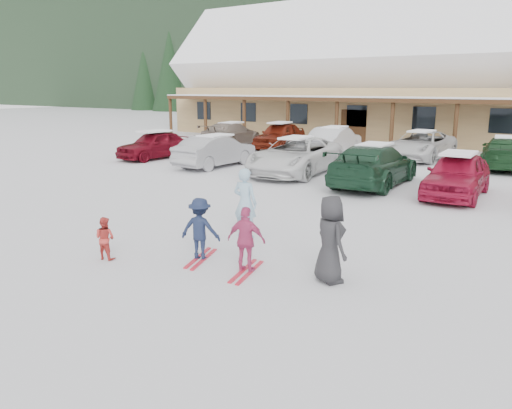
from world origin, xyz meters
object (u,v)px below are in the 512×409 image
Objects in this scene: adult_skier at (245,203)px; parked_car_2 at (296,156)px; parked_car_4 at (457,175)px; parked_car_8 at (280,135)px; parked_car_0 at (155,145)px; parked_car_10 at (420,145)px; day_lodge at (357,83)px; parked_car_1 at (216,151)px; parked_car_11 at (505,153)px; child_navy at (200,229)px; parked_car_9 at (334,141)px; parked_car_3 at (374,165)px; parked_car_7 at (231,134)px; bystander_dark at (330,239)px; toddler_red at (105,238)px; child_magenta at (246,240)px.

adult_skier is 9.50m from parked_car_2.
parked_car_8 reaches higher than parked_car_4.
parked_car_0 is 13.77m from parked_car_10.
parked_car_4 is 9.14m from parked_car_10.
day_lodge reaches higher than parked_car_1.
parked_car_1 is 13.31m from parked_car_11.
adult_skier reaches higher than child_navy.
child_navy is 17.92m from parked_car_9.
parked_car_11 is (0.35, 7.53, -0.02)m from parked_car_4.
parked_car_10 is at bearing -131.48° from parked_car_1.
parked_car_11 reaches higher than child_navy.
parked_car_4 is at bearing 178.46° from parked_car_1.
parked_car_1 is 0.83× the size of parked_car_3.
parked_car_3 reaches higher than parked_car_11.
parked_car_7 is at bearing -109.02° from day_lodge.
parked_car_8 is 4.26m from parked_car_9.
parked_car_1 is 10.66m from parked_car_10.
bystander_dark is 16.94m from parked_car_11.
adult_skier is 19.99m from parked_car_7.
toddler_red is at bearing 15.45° from child_navy.
parked_car_0 is 0.85× the size of parked_car_11.
bystander_dark reaches higher than parked_car_0.
child_magenta is at bearing -81.06° from parked_car_10.
day_lodge is 11.92m from parked_car_7.
parked_car_9 is at bearing -111.20° from parked_car_1.
child_navy is 1.29m from child_magenta.
parked_car_7 reaches higher than parked_car_1.
day_lodge is 5.83× the size of parked_car_11.
parked_car_7 is at bearing -33.88° from parked_car_3.
parked_car_8 is at bearing 142.92° from parked_car_4.
parked_car_10 is at bearing -19.71° from parked_car_11.
day_lodge is 16.76m from parked_car_11.
child_magenta is 10.06m from parked_car_4.
parked_car_0 is 0.83× the size of parked_car_7.
adult_skier is 15.85m from parked_car_11.
toddler_red is (7.13, -29.58, -3.47)m from day_lodge.
parked_car_10 is at bearing -6.98° from parked_car_8.
bystander_dark reaches higher than child_navy.
parked_car_3 is at bearing -95.33° from adult_skier.
parked_car_3 is (-0.10, 10.10, 0.10)m from child_navy.
parked_car_2 is (-3.66, 8.77, -0.08)m from adult_skier.
parked_car_4 is at bearing 1.05° from parked_car_0.
adult_skier is 0.40× the size of parked_car_4.
bystander_dark is (4.59, 1.59, 0.37)m from toddler_red.
parked_car_4 is 10.96m from parked_car_9.
bystander_dark is 12.24m from parked_car_2.
adult_skier reaches higher than parked_car_7.
parked_car_1 is at bearing -72.67° from toddler_red.
parked_car_9 is (-5.17, 17.15, 0.09)m from child_navy.
toddler_red is 0.17× the size of parked_car_3.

